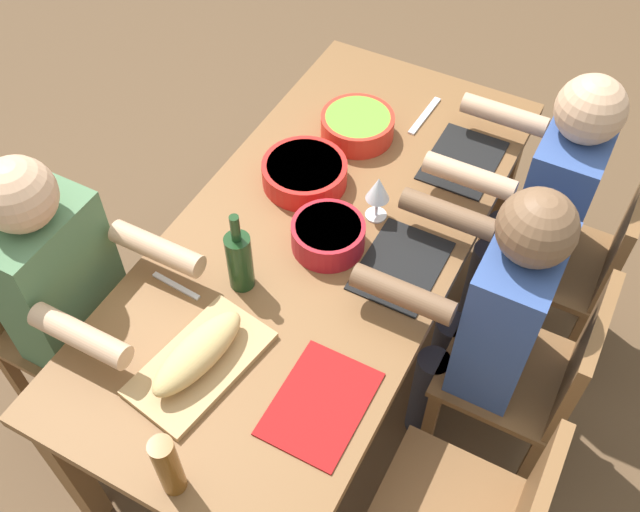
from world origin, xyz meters
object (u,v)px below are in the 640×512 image
diner_near_center (492,312)px  wine_glass (378,190)px  bread_loaf (198,353)px  wine_bottle (240,260)px  chair_near_center (535,374)px  beer_bottle (168,466)px  chair_far_left (45,308)px  serving_bowl_pasta (328,234)px  diner_near_right (544,199)px  cutting_board (201,364)px  serving_bowl_salad (357,125)px  serving_bowl_fruit (305,172)px  chair_near_right (580,259)px  dining_table (320,250)px  diner_far_left (71,291)px

diner_near_center → wine_glass: 0.51m
bread_loaf → wine_bottle: wine_bottle is taller
chair_near_center → beer_bottle: (-0.88, 0.69, 0.37)m
chair_far_left → serving_bowl_pasta: bearing=-58.5°
diner_near_right → wine_glass: bearing=129.2°
cutting_board → bread_loaf: size_ratio=1.25×
diner_near_right → serving_bowl_salad: size_ratio=4.63×
serving_bowl_fruit → bread_loaf: size_ratio=0.89×
serving_bowl_pasta → bread_loaf: bearing=168.8°
diner_near_center → beer_bottle: size_ratio=5.45×
chair_far_left → bread_loaf: (-0.05, -0.70, 0.32)m
serving_bowl_pasta → beer_bottle: size_ratio=1.04×
chair_far_left → chair_near_right: (1.05, -1.52, 0.00)m
chair_far_left → wine_glass: bearing=-52.5°
diner_near_center → chair_far_left: 1.45m
dining_table → beer_bottle: size_ratio=8.68×
chair_near_center → serving_bowl_salad: size_ratio=3.28×
chair_near_right → serving_bowl_salad: bearing=93.4°
dining_table → serving_bowl_fruit: 0.27m
wine_glass → cutting_board: bearing=165.7°
diner_near_center → wine_bottle: diner_near_center is taller
chair_far_left → wine_bottle: 0.78m
cutting_board → wine_bottle: wine_bottle is taller
chair_near_center → serving_bowl_salad: chair_near_center is taller
diner_near_right → serving_bowl_fruit: size_ratio=4.23×
chair_near_center → chair_near_right: (0.52, 0.00, 0.00)m
dining_table → wine_glass: wine_glass is taller
beer_bottle → serving_bowl_fruit: bearing=11.8°
wine_bottle → diner_far_left: bearing=117.8°
serving_bowl_fruit → wine_bottle: wine_bottle is taller
dining_table → diner_near_right: bearing=-47.7°
wine_bottle → beer_bottle: wine_bottle is taller
serving_bowl_fruit → cutting_board: size_ratio=0.71×
wine_bottle → serving_bowl_fruit: bearing=5.0°
wine_bottle → serving_bowl_salad: bearing=-0.8°
chair_near_center → bread_loaf: bearing=124.9°
chair_near_center → beer_bottle: beer_bottle is taller
diner_near_right → cutting_board: size_ratio=3.00×
dining_table → diner_far_left: 0.78m
diner_near_right → dining_table: bearing=132.3°
chair_far_left → cutting_board: bearing=-94.1°
serving_bowl_fruit → serving_bowl_pasta: serving_bowl_pasta is taller
diner_near_center → diner_near_right: 0.52m
wine_glass → beer_bottle: bearing=177.0°
diner_far_left → diner_near_right: (1.05, -1.15, 0.00)m
chair_near_center → beer_bottle: size_ratio=3.86×
serving_bowl_fruit → chair_far_left: bearing=139.2°
serving_bowl_pasta → cutting_board: serving_bowl_pasta is taller
serving_bowl_pasta → cutting_board: bearing=168.8°
wine_glass → chair_far_left: bearing=127.5°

